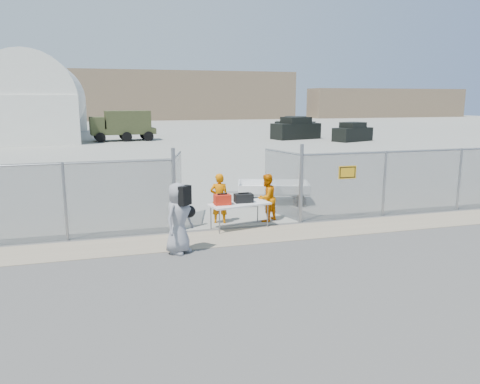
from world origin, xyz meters
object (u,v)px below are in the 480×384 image
object	(u,v)px
security_worker_right	(267,198)
security_worker_left	(219,198)
utility_trailer	(273,192)
folding_table	(239,216)
visitor	(179,218)

from	to	relation	value
security_worker_right	security_worker_left	bearing A→B (deg)	-39.38
utility_trailer	folding_table	bearing A→B (deg)	-108.72
utility_trailer	visitor	bearing A→B (deg)	-114.65
folding_table	visitor	bearing A→B (deg)	-151.32
security_worker_left	security_worker_right	xyz separation A→B (m)	(1.51, -0.19, -0.03)
security_worker_left	visitor	world-z (taller)	visitor
security_worker_right	utility_trailer	size ratio (longest dim) A/B	0.45
folding_table	security_worker_left	xyz separation A→B (m)	(-0.44, 0.75, 0.41)
visitor	security_worker_right	bearing A→B (deg)	-6.25
security_worker_left	security_worker_right	size ratio (longest dim) A/B	1.04
folding_table	utility_trailer	bearing A→B (deg)	42.75
visitor	utility_trailer	distance (m)	6.56
security_worker_left	utility_trailer	xyz separation A→B (m)	(2.67, 2.34, -0.38)
folding_table	security_worker_right	world-z (taller)	security_worker_right
security_worker_left	utility_trailer	distance (m)	3.57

